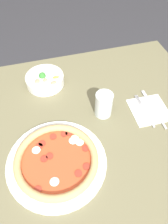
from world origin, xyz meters
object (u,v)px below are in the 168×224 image
Objects in this scene: pizza at (57,160)px; fork at (145,111)px; knife at (155,110)px; glass at (104,104)px; bowl at (45,79)px.

pizza is 0.42m from fork.
fork and knife have the same top height.
pizza reaches higher than knife.
pizza is 3.25× the size of glass.
pizza is 0.42m from bowl.
fork is 0.82× the size of knife.
knife is at bearing -34.67° from bowl.
glass reaches higher than fork.
pizza is at bearing -143.21° from glass.
glass reaches higher than bowl.
glass is (-0.21, 0.05, 0.05)m from knife.
bowl is 1.63× the size of glass.
pizza is 0.29m from glass.
bowl reaches higher than pizza.
glass is at bearing 36.79° from pizza.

